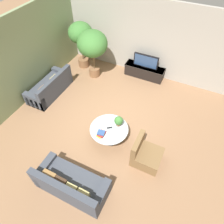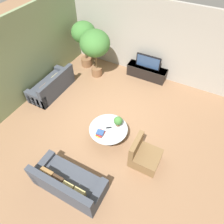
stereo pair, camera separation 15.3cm
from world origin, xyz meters
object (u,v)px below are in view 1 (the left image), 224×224
object	(u,v)px
couch_by_wall	(50,87)
potted_palm_corner	(92,45)
potted_plant_tabletop	(119,121)
couch_near_entry	(71,185)
television	(146,61)
coffee_table	(109,131)
armchair_wicker	(146,155)
media_console	(144,71)
potted_palm_tall	(81,36)

from	to	relation	value
couch_by_wall	potted_palm_corner	distance (m)	2.28
couch_by_wall	potted_plant_tabletop	world-z (taller)	couch_by_wall
couch_by_wall	couch_near_entry	distance (m)	4.02
couch_near_entry	television	bearing A→B (deg)	-90.62
coffee_table	armchair_wicker	size ratio (longest dim) A/B	1.39
television	potted_plant_tabletop	distance (m)	3.24
armchair_wicker	potted_plant_tabletop	bearing A→B (deg)	64.06
coffee_table	couch_near_entry	xyz separation A→B (m)	(-0.13, -1.94, -0.03)
potted_plant_tabletop	media_console	bearing A→B (deg)	94.81
couch_near_entry	potted_palm_corner	xyz separation A→B (m)	(-1.88, 4.58, 1.12)
potted_palm_corner	potted_plant_tabletop	world-z (taller)	potted_palm_corner
media_console	couch_near_entry	bearing A→B (deg)	-90.61
media_console	potted_palm_corner	xyz separation A→B (m)	(-1.94, -0.84, 1.15)
couch_by_wall	media_console	bearing A→B (deg)	131.71
couch_near_entry	potted_plant_tabletop	bearing A→B (deg)	-98.52
media_console	potted_palm_corner	distance (m)	2.41
media_console	potted_palm_tall	xyz separation A→B (m)	(-2.72, -0.44, 1.17)
armchair_wicker	potted_palm_tall	size ratio (longest dim) A/B	0.44
couch_near_entry	potted_palm_tall	distance (m)	5.76
couch_near_entry	potted_palm_corner	bearing A→B (deg)	-67.68
media_console	television	distance (m)	0.50
couch_near_entry	potted_plant_tabletop	world-z (taller)	couch_near_entry
television	couch_near_entry	size ratio (longest dim) A/B	0.54
couch_near_entry	armchair_wicker	distance (m)	2.20
couch_by_wall	armchair_wicker	xyz separation A→B (m)	(4.28, -1.18, -0.02)
coffee_table	couch_near_entry	bearing A→B (deg)	-93.91
couch_by_wall	potted_plant_tabletop	xyz separation A→B (m)	(3.17, -0.64, 0.35)
media_console	coffee_table	size ratio (longest dim) A/B	1.39
couch_by_wall	couch_near_entry	size ratio (longest dim) A/B	1.00
television	potted_plant_tabletop	bearing A→B (deg)	-85.19
television	potted_plant_tabletop	size ratio (longest dim) A/B	2.99
media_console	television	bearing A→B (deg)	-90.00
couch_near_entry	potted_palm_corner	world-z (taller)	potted_palm_corner
television	couch_near_entry	bearing A→B (deg)	-90.62
armchair_wicker	couch_by_wall	bearing A→B (deg)	74.63
television	armchair_wicker	bearing A→B (deg)	-69.91
media_console	armchair_wicker	world-z (taller)	armchair_wicker
television	potted_plant_tabletop	xyz separation A→B (m)	(0.27, -3.22, -0.13)
coffee_table	couch_by_wall	size ratio (longest dim) A/B	0.63
coffee_table	television	bearing A→B (deg)	91.22
media_console	potted_palm_corner	size ratio (longest dim) A/B	0.84
potted_palm_tall	potted_palm_corner	distance (m)	0.87
television	couch_near_entry	xyz separation A→B (m)	(-0.06, -5.43, -0.47)
television	couch_near_entry	world-z (taller)	television
media_console	potted_palm_tall	size ratio (longest dim) A/B	0.84
potted_palm_tall	potted_plant_tabletop	bearing A→B (deg)	-43.00
armchair_wicker	television	bearing A→B (deg)	20.09
couch_by_wall	television	bearing A→B (deg)	131.69
potted_palm_corner	couch_by_wall	bearing A→B (deg)	-118.91
armchair_wicker	potted_palm_tall	world-z (taller)	potted_palm_tall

